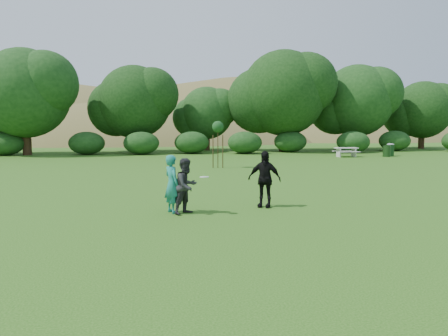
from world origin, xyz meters
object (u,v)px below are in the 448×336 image
object	(u,v)px
sapling	(218,128)
trash_can_lidded	(390,149)
player_black	(264,179)
player_teal	(172,184)
trash_can_near	(387,151)
player_grey	(186,186)
picnic_table	(346,150)

from	to	relation	value
sapling	trash_can_lidded	world-z (taller)	sapling
trash_can_lidded	player_black	bearing A→B (deg)	-129.06
player_black	trash_can_lidded	world-z (taller)	player_black
player_teal	trash_can_near	bearing A→B (deg)	-66.81
trash_can_near	trash_can_lidded	world-z (taller)	trash_can_lidded
trash_can_near	trash_can_lidded	xyz separation A→B (m)	(0.78, 0.79, 0.09)
player_black	trash_can_near	world-z (taller)	player_black
player_black	trash_can_lidded	size ratio (longest dim) A/B	1.74
trash_can_lidded	player_teal	bearing A→B (deg)	-133.34
player_grey	trash_can_lidded	distance (m)	27.60
sapling	trash_can_lidded	xyz separation A→B (m)	(15.61, 7.22, -1.88)
player_teal	trash_can_near	size ratio (longest dim) A/B	1.97
player_teal	player_black	xyz separation A→B (m)	(3.00, 0.41, 0.03)
sapling	picnic_table	world-z (taller)	sapling
player_teal	player_grey	distance (m)	0.47
player_teal	picnic_table	world-z (taller)	player_teal
sapling	picnic_table	xyz separation A→B (m)	(11.54, 6.84, -1.90)
player_teal	sapling	xyz separation A→B (m)	(3.42, 12.96, 1.53)
player_teal	trash_can_lidded	size ratio (longest dim) A/B	1.69
player_teal	player_black	distance (m)	3.02
player_grey	trash_can_lidded	bearing A→B (deg)	6.09
player_grey	sapling	distance (m)	13.59
trash_can_near	sapling	world-z (taller)	sapling
player_black	trash_can_near	xyz separation A→B (m)	(15.26, 18.97, -0.47)
sapling	trash_can_lidded	distance (m)	17.30
player_grey	picnic_table	xyz separation A→B (m)	(14.54, 20.00, -0.32)
player_black	picnic_table	distance (m)	22.79
picnic_table	player_grey	bearing A→B (deg)	-126.02
trash_can_near	picnic_table	world-z (taller)	trash_can_near
player_grey	sapling	size ratio (longest dim) A/B	0.59
player_black	sapling	world-z (taller)	sapling
player_black	picnic_table	xyz separation A→B (m)	(11.97, 19.39, -0.40)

